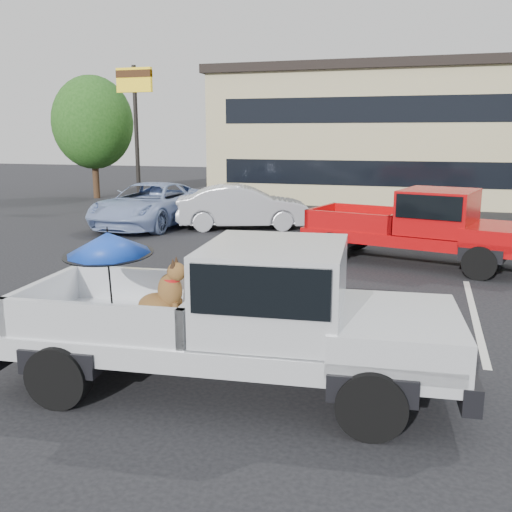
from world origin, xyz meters
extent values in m
plane|color=black|center=(0.00, 0.00, 0.00)|extent=(90.00, 90.00, 0.00)
cube|color=silver|center=(-3.00, 2.00, 0.00)|extent=(0.12, 5.00, 0.01)
cube|color=silver|center=(3.00, 2.00, 0.00)|extent=(0.12, 5.00, 0.01)
cube|color=tan|center=(2.00, 21.00, 3.00)|extent=(20.00, 8.00, 6.00)
cube|color=black|center=(2.00, 21.00, 6.10)|extent=(20.40, 8.40, 0.40)
cube|color=black|center=(2.00, 17.02, 1.50)|extent=(18.00, 0.08, 1.10)
cube|color=black|center=(2.00, 17.02, 4.20)|extent=(18.00, 0.08, 1.10)
cylinder|color=black|center=(-10.00, 14.00, 3.00)|extent=(0.18, 0.18, 6.00)
cube|color=yellow|center=(-10.00, 14.00, 5.40)|extent=(1.60, 0.18, 1.00)
cube|color=#381E0C|center=(-10.00, 14.00, 5.65)|extent=(1.60, 0.22, 0.30)
cylinder|color=#332114|center=(-14.00, 17.00, 1.21)|extent=(0.32, 0.32, 2.42)
ellipsoid|color=#1D4914|center=(-14.00, 17.00, 3.74)|extent=(3.96, 3.96, 4.55)
cylinder|color=#332114|center=(6.00, 24.00, 1.43)|extent=(0.32, 0.32, 2.86)
cylinder|color=black|center=(-1.96, -3.08, 0.38)|extent=(0.78, 0.35, 0.76)
cylinder|color=black|center=(-2.13, -1.25, 0.38)|extent=(0.78, 0.35, 0.76)
cylinder|color=black|center=(1.63, -2.76, 0.38)|extent=(0.78, 0.35, 0.76)
cylinder|color=black|center=(1.46, -0.92, 0.38)|extent=(0.78, 0.35, 0.76)
cube|color=silver|center=(-0.20, -2.00, 0.67)|extent=(5.54, 2.40, 0.28)
cube|color=silver|center=(1.79, -1.82, 0.88)|extent=(1.67, 2.05, 0.46)
cube|color=black|center=(2.54, -1.75, 0.50)|extent=(0.38, 1.97, 0.30)
cube|color=black|center=(-2.94, -2.25, 0.50)|extent=(0.36, 1.97, 0.28)
cube|color=silver|center=(0.35, -1.95, 1.35)|extent=(1.81, 1.98, 1.05)
cube|color=black|center=(0.35, -1.95, 1.55)|extent=(1.67, 2.07, 0.55)
cube|color=black|center=(-1.64, -2.13, 0.73)|extent=(2.46, 2.04, 0.10)
cube|color=silver|center=(-1.72, -1.27, 1.03)|extent=(2.30, 0.31, 0.50)
cube|color=silver|center=(-1.57, -3.00, 1.03)|extent=(2.30, 0.31, 0.50)
cube|color=silver|center=(-2.74, -2.23, 1.03)|extent=(0.27, 1.84, 0.50)
cube|color=silver|center=(-0.55, -2.03, 1.03)|extent=(0.27, 1.84, 0.50)
ellipsoid|color=brown|center=(-1.26, -1.89, 0.95)|extent=(0.55, 0.48, 0.34)
cylinder|color=brown|center=(-0.97, -1.95, 0.91)|extent=(0.08, 0.08, 0.26)
cylinder|color=brown|center=(-0.99, -1.78, 0.91)|extent=(0.08, 0.08, 0.26)
ellipsoid|color=brown|center=(-1.08, -1.88, 1.17)|extent=(0.35, 0.32, 0.47)
cylinder|color=red|center=(-1.05, -1.87, 1.32)|extent=(0.23, 0.23, 0.04)
sphere|color=brown|center=(-0.98, -1.87, 1.43)|extent=(0.25, 0.25, 0.25)
cone|color=black|center=(-0.84, -1.86, 1.40)|extent=(0.18, 0.13, 0.12)
cone|color=black|center=(-0.99, -1.93, 1.56)|extent=(0.09, 0.09, 0.13)
cone|color=black|center=(-1.01, -1.81, 1.56)|extent=(0.09, 0.09, 0.13)
cylinder|color=brown|center=(-1.45, -1.91, 0.84)|extent=(0.31, 0.05, 0.11)
cylinder|color=black|center=(-1.66, -2.35, 1.31)|extent=(0.02, 0.10, 1.05)
cone|color=#143DB5|center=(-1.66, -2.35, 1.85)|extent=(1.10, 1.12, 0.36)
cylinder|color=black|center=(-1.66, -2.35, 2.01)|extent=(0.02, 0.02, 0.10)
cylinder|color=black|center=(-1.66, -2.35, 1.72)|extent=(1.10, 1.10, 0.09)
cylinder|color=black|center=(-0.20, 5.67, 0.38)|extent=(0.80, 0.46, 0.76)
cylinder|color=black|center=(0.26, 7.45, 0.38)|extent=(0.80, 0.46, 0.76)
cylinder|color=black|center=(3.27, 4.78, 0.38)|extent=(0.80, 0.46, 0.76)
cylinder|color=black|center=(3.73, 6.56, 0.38)|extent=(0.80, 0.46, 0.76)
cube|color=#B80A0C|center=(1.81, 6.10, 0.67)|extent=(5.67, 3.18, 0.28)
cube|color=#B80A0C|center=(3.74, 5.61, 0.88)|extent=(1.92, 2.22, 0.46)
cube|color=black|center=(-0.84, 6.78, 0.50)|extent=(0.66, 1.93, 0.28)
cube|color=#B80A0C|center=(2.34, 5.97, 1.34)|extent=(2.04, 2.18, 1.04)
cube|color=black|center=(2.34, 5.97, 1.54)|extent=(1.93, 2.24, 0.55)
cube|color=black|center=(0.42, 6.46, 0.73)|extent=(2.67, 2.34, 0.10)
cube|color=#B80A0C|center=(0.63, 7.30, 1.02)|extent=(2.24, 0.66, 0.50)
cube|color=#B80A0C|center=(0.20, 5.62, 1.02)|extent=(2.24, 0.66, 0.50)
cube|color=#B80A0C|center=(-0.64, 6.73, 1.02)|extent=(0.55, 1.80, 0.50)
cube|color=#B80A0C|center=(1.48, 6.19, 1.02)|extent=(0.55, 1.80, 0.50)
imported|color=#B2B4B9|center=(-3.92, 10.00, 0.74)|extent=(4.76, 3.01, 1.48)
imported|color=#869BC8|center=(-7.20, 9.57, 0.75)|extent=(2.56, 5.44, 1.50)
camera|label=1|loc=(2.05, -8.41, 3.16)|focal=40.00mm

